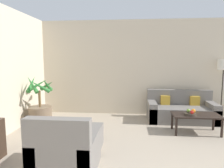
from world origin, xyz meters
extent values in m
cube|color=beige|center=(0.00, 5.64, 1.35)|extent=(8.35, 0.06, 2.70)
cylinder|color=brown|center=(-3.00, 4.48, 0.22)|extent=(0.55, 0.55, 0.44)
cylinder|color=brown|center=(-3.00, 4.48, 0.64)|extent=(0.06, 0.06, 0.40)
cone|color=#2D7533|center=(-2.80, 4.48, 0.98)|extent=(0.10, 0.47, 0.37)
cone|color=#2D7533|center=(-2.89, 4.68, 0.94)|extent=(0.48, 0.34, 0.31)
cone|color=#2D7533|center=(-3.11, 4.67, 0.96)|extent=(0.47, 0.33, 0.34)
cone|color=#2D7533|center=(-3.19, 4.48, 1.00)|extent=(0.10, 0.44, 0.41)
cone|color=#2D7533|center=(-3.09, 4.33, 1.01)|extent=(0.43, 0.30, 0.42)
cone|color=#2D7533|center=(-2.90, 4.30, 0.97)|extent=(0.46, 0.33, 0.36)
cube|color=slate|center=(0.52, 5.06, 0.19)|extent=(1.70, 0.79, 0.39)
cube|color=slate|center=(0.52, 5.38, 0.58)|extent=(1.70, 0.16, 0.39)
cube|color=slate|center=(-0.23, 5.06, 0.25)|extent=(0.20, 0.79, 0.51)
cube|color=slate|center=(1.27, 5.06, 0.25)|extent=(0.20, 0.79, 0.51)
cube|color=gold|center=(0.14, 5.26, 0.51)|extent=(0.24, 0.12, 0.24)
cube|color=gold|center=(0.90, 5.26, 0.51)|extent=(0.24, 0.12, 0.24)
cylinder|color=#2D2823|center=(1.61, 5.32, 0.01)|extent=(0.24, 0.24, 0.03)
cylinder|color=#2D2823|center=(1.61, 5.32, 0.67)|extent=(0.03, 0.03, 1.30)
cylinder|color=silver|center=(1.61, 5.32, 1.46)|extent=(0.30, 0.30, 0.28)
cylinder|color=black|center=(0.17, 4.02, 0.19)|extent=(0.05, 0.05, 0.38)
cylinder|color=black|center=(1.09, 4.02, 0.19)|extent=(0.05, 0.05, 0.38)
cylinder|color=black|center=(0.17, 4.45, 0.19)|extent=(0.05, 0.05, 0.38)
cylinder|color=black|center=(1.09, 4.45, 0.19)|extent=(0.05, 0.05, 0.38)
cube|color=black|center=(0.63, 4.23, 0.39)|extent=(1.00, 0.52, 0.03)
cylinder|color=#42382D|center=(0.49, 4.18, 0.43)|extent=(0.24, 0.24, 0.04)
sphere|color=red|center=(0.50, 4.11, 0.49)|extent=(0.07, 0.07, 0.07)
sphere|color=olive|center=(0.46, 4.25, 0.49)|extent=(0.08, 0.08, 0.08)
sphere|color=orange|center=(0.56, 4.19, 0.50)|extent=(0.09, 0.09, 0.09)
cube|color=slate|center=(-1.68, 2.51, 0.21)|extent=(0.84, 0.86, 0.42)
cube|color=slate|center=(-1.68, 2.16, 0.65)|extent=(0.84, 0.16, 0.46)
cube|color=slate|center=(-2.02, 2.51, 0.26)|extent=(0.16, 0.86, 0.52)
cube|color=slate|center=(-1.34, 2.51, 0.26)|extent=(0.16, 0.86, 0.52)
cube|color=slate|center=(-1.62, 3.28, 0.20)|extent=(0.65, 0.53, 0.39)
camera|label=1|loc=(-0.78, -0.12, 1.59)|focal=32.00mm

